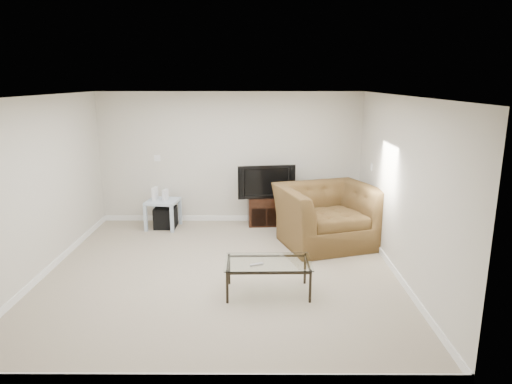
{
  "coord_description": "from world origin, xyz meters",
  "views": [
    {
      "loc": [
        0.53,
        -6.13,
        2.7
      ],
      "look_at": [
        0.5,
        1.2,
        0.9
      ],
      "focal_mm": 32.0,
      "sensor_mm": 36.0,
      "label": 1
    }
  ],
  "objects_px": {
    "subwoofer": "(166,218)",
    "coffee_table": "(268,277)",
    "tv_stand": "(265,210)",
    "television": "(266,181)",
    "recliner": "(327,206)",
    "side_table": "(163,214)"
  },
  "relations": [
    {
      "from": "tv_stand",
      "to": "coffee_table",
      "type": "relative_size",
      "value": 0.59
    },
    {
      "from": "subwoofer",
      "to": "coffee_table",
      "type": "xyz_separation_m",
      "value": [
        1.87,
        -2.72,
        0.03
      ]
    },
    {
      "from": "recliner",
      "to": "coffee_table",
      "type": "xyz_separation_m",
      "value": [
        -1.02,
        -1.86,
        -0.45
      ]
    },
    {
      "from": "television",
      "to": "coffee_table",
      "type": "xyz_separation_m",
      "value": [
        -0.02,
        -2.91,
        -0.64
      ]
    },
    {
      "from": "tv_stand",
      "to": "recliner",
      "type": "bearing_deg",
      "value": -51.41
    },
    {
      "from": "subwoofer",
      "to": "recliner",
      "type": "relative_size",
      "value": 0.26
    },
    {
      "from": "television",
      "to": "coffee_table",
      "type": "height_order",
      "value": "television"
    },
    {
      "from": "television",
      "to": "side_table",
      "type": "distance_m",
      "value": 2.02
    },
    {
      "from": "subwoofer",
      "to": "coffee_table",
      "type": "bearing_deg",
      "value": -55.55
    },
    {
      "from": "recliner",
      "to": "coffee_table",
      "type": "distance_m",
      "value": 2.17
    },
    {
      "from": "side_table",
      "to": "coffee_table",
      "type": "xyz_separation_m",
      "value": [
        1.9,
        -2.71,
        -0.05
      ]
    },
    {
      "from": "subwoofer",
      "to": "coffee_table",
      "type": "height_order",
      "value": "coffee_table"
    },
    {
      "from": "television",
      "to": "recliner",
      "type": "bearing_deg",
      "value": -55.39
    },
    {
      "from": "television",
      "to": "recliner",
      "type": "height_order",
      "value": "recliner"
    },
    {
      "from": "tv_stand",
      "to": "recliner",
      "type": "xyz_separation_m",
      "value": [
        1.01,
        -1.08,
        0.39
      ]
    },
    {
      "from": "tv_stand",
      "to": "subwoofer",
      "type": "height_order",
      "value": "tv_stand"
    },
    {
      "from": "side_table",
      "to": "coffee_table",
      "type": "height_order",
      "value": "side_table"
    },
    {
      "from": "tv_stand",
      "to": "side_table",
      "type": "distance_m",
      "value": 1.93
    },
    {
      "from": "tv_stand",
      "to": "subwoofer",
      "type": "distance_m",
      "value": 1.9
    },
    {
      "from": "side_table",
      "to": "coffee_table",
      "type": "distance_m",
      "value": 3.31
    },
    {
      "from": "tv_stand",
      "to": "coffee_table",
      "type": "height_order",
      "value": "tv_stand"
    },
    {
      "from": "recliner",
      "to": "coffee_table",
      "type": "bearing_deg",
      "value": -136.56
    }
  ]
}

